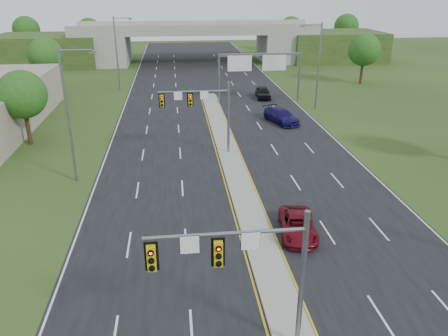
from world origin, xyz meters
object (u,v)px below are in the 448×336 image
object	(u,v)px
sign_gantry	(259,64)
car_far_b	(281,116)
car_far_c	(263,93)
car_far_a	(298,225)
signal_mast_near	(250,264)
overpass	(196,45)
signal_mast_far	(205,107)

from	to	relation	value
sign_gantry	car_far_b	xyz separation A→B (m)	(0.85, -10.47, -4.41)
car_far_b	car_far_c	size ratio (longest dim) A/B	1.19
car_far_a	sign_gantry	bearing A→B (deg)	92.30
signal_mast_near	car_far_c	size ratio (longest dim) A/B	1.48
signal_mast_near	car_far_b	distance (m)	36.09
overpass	car_far_c	distance (m)	34.16
sign_gantry	signal_mast_near	bearing A→B (deg)	-101.25
signal_mast_far	overpass	distance (m)	55.13
car_far_a	signal_mast_far	bearing A→B (deg)	116.40
car_far_b	signal_mast_near	bearing A→B (deg)	-124.74
signal_mast_near	car_far_a	xyz separation A→B (m)	(4.90, 9.53, -4.03)
signal_mast_near	overpass	world-z (taller)	overpass
signal_mast_near	car_far_b	size ratio (longest dim) A/B	1.25
car_far_a	car_far_c	size ratio (longest dim) A/B	1.02
car_far_a	car_far_b	world-z (taller)	car_far_b
signal_mast_far	car_far_c	xyz separation A→B (m)	(10.07, 21.93, -3.90)
sign_gantry	overpass	xyz separation A→B (m)	(-6.68, 35.08, -1.69)
sign_gantry	car_far_b	world-z (taller)	sign_gantry
signal_mast_far	sign_gantry	world-z (taller)	signal_mast_far
sign_gantry	car_far_c	size ratio (longest dim) A/B	2.45
car_far_a	car_far_c	xyz separation A→B (m)	(5.16, 37.39, 0.13)
car_far_c	overpass	bearing A→B (deg)	106.80
signal_mast_near	car_far_b	xyz separation A→B (m)	(9.79, 34.52, -3.89)
signal_mast_far	car_far_b	world-z (taller)	signal_mast_far
signal_mast_far	car_far_c	world-z (taller)	signal_mast_far
signal_mast_near	car_far_a	size ratio (longest dim) A/B	1.45
signal_mast_near	sign_gantry	world-z (taller)	signal_mast_near
sign_gantry	signal_mast_far	bearing A→B (deg)	-114.11
car_far_a	car_far_b	distance (m)	25.46
car_far_a	overpass	bearing A→B (deg)	100.95
sign_gantry	car_far_a	xyz separation A→B (m)	(-4.04, -35.46, -4.55)
sign_gantry	car_far_a	world-z (taller)	sign_gantry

